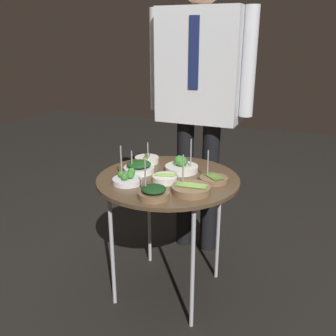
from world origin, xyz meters
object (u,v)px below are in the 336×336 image
object	(u,v)px
waiter_figure	(200,81)
bowl_asparagus_front_center	(165,178)
serving_cart	(168,186)
bowl_asparagus_front_right	(214,179)
bowl_broccoli_mid_left	(182,166)
bowl_spinach_front_left	(154,193)
bowl_broccoli_mid_right	(127,179)
bowl_asparagus_far_rim	(147,159)
bowl_asparagus_back_right	(191,189)
bowl_spinach_center	(139,167)

from	to	relation	value
waiter_figure	bowl_asparagus_front_center	bearing A→B (deg)	-87.53
bowl_asparagus_front_center	waiter_figure	world-z (taller)	waiter_figure
serving_cart	bowl_asparagus_front_right	world-z (taller)	bowl_asparagus_front_right
bowl_asparagus_front_right	bowl_broccoli_mid_left	bearing A→B (deg)	158.97
bowl_asparagus_front_center	bowl_spinach_front_left	world-z (taller)	bowl_spinach_front_left
bowl_broccoli_mid_right	bowl_asparagus_far_rim	xyz separation A→B (m)	(-0.05, 0.31, -0.00)
bowl_asparagus_back_right	bowl_spinach_center	bearing A→B (deg)	156.85
bowl_broccoli_mid_right	waiter_figure	world-z (taller)	waiter_figure
bowl_spinach_center	bowl_spinach_front_left	xyz separation A→B (m)	(0.21, -0.26, -0.00)
serving_cart	bowl_asparagus_front_center	world-z (taller)	bowl_asparagus_front_center
bowl_asparagus_front_right	bowl_asparagus_front_center	world-z (taller)	bowl_asparagus_front_right
bowl_asparagus_far_rim	bowl_spinach_center	bearing A→B (deg)	-78.43
bowl_spinach_front_left	bowl_spinach_center	bearing A→B (deg)	128.24
bowl_asparagus_front_center	bowl_spinach_front_left	xyz separation A→B (m)	(0.03, -0.20, 0.01)
bowl_spinach_center	bowl_spinach_front_left	bearing A→B (deg)	-51.76
bowl_broccoli_mid_left	bowl_broccoli_mid_right	bearing A→B (deg)	-124.77
serving_cart	bowl_asparagus_front_center	xyz separation A→B (m)	(0.01, -0.06, 0.06)
bowl_broccoli_mid_left	waiter_figure	bearing A→B (deg)	96.35
bowl_asparagus_front_center	bowl_spinach_center	bearing A→B (deg)	158.73
bowl_broccoli_mid_right	bowl_spinach_front_left	bearing A→B (deg)	-29.77
bowl_broccoli_mid_right	bowl_spinach_front_left	size ratio (longest dim) A/B	1.02
bowl_asparagus_back_right	bowl_asparagus_front_right	size ratio (longest dim) A/B	1.18
bowl_spinach_center	waiter_figure	world-z (taller)	waiter_figure
serving_cart	bowl_broccoli_mid_right	bearing A→B (deg)	-135.77
bowl_spinach_center	bowl_broccoli_mid_left	bearing A→B (deg)	26.72
bowl_asparagus_far_rim	waiter_figure	bearing A→B (deg)	61.08
serving_cart	bowl_asparagus_far_rim	bearing A→B (deg)	139.64
waiter_figure	bowl_broccoli_mid_left	bearing A→B (deg)	-83.65
bowl_asparagus_back_right	bowl_spinach_front_left	world-z (taller)	bowl_spinach_front_left
bowl_broccoli_mid_right	waiter_figure	size ratio (longest dim) A/B	0.10
bowl_broccoli_mid_left	bowl_asparagus_far_rim	bearing A→B (deg)	165.50
bowl_asparagus_front_center	bowl_asparagus_far_rim	world-z (taller)	bowl_asparagus_far_rim
bowl_asparagus_front_right	bowl_asparagus_far_rim	xyz separation A→B (m)	(-0.42, 0.13, 0.00)
bowl_asparagus_front_right	bowl_asparagus_front_center	xyz separation A→B (m)	(-0.21, -0.09, 0.00)
serving_cart	bowl_asparagus_front_center	bearing A→B (deg)	-80.81
bowl_asparagus_front_right	bowl_broccoli_mid_right	xyz separation A→B (m)	(-0.37, -0.18, 0.01)
serving_cart	bowl_asparagus_front_right	bearing A→B (deg)	9.21
bowl_broccoli_mid_left	bowl_spinach_front_left	xyz separation A→B (m)	(0.01, -0.36, -0.00)
bowl_spinach_center	waiter_figure	distance (m)	0.65
serving_cart	bowl_broccoli_mid_right	xyz separation A→B (m)	(-0.15, -0.14, 0.06)
bowl_asparagus_front_center	bowl_spinach_front_left	distance (m)	0.20
bowl_asparagus_front_center	bowl_broccoli_mid_right	size ratio (longest dim) A/B	0.69
bowl_asparagus_back_right	bowl_spinach_center	xyz separation A→B (m)	(-0.33, 0.14, 0.01)
bowl_broccoli_mid_left	bowl_asparagus_front_center	world-z (taller)	bowl_broccoli_mid_left
bowl_spinach_center	bowl_asparagus_front_center	bearing A→B (deg)	-21.27
bowl_asparagus_front_right	bowl_spinach_front_left	xyz separation A→B (m)	(-0.18, -0.29, 0.01)
bowl_asparagus_front_right	bowl_asparagus_front_center	distance (m)	0.23
bowl_asparagus_back_right	bowl_asparagus_front_center	xyz separation A→B (m)	(-0.16, 0.07, -0.00)
bowl_asparagus_front_right	waiter_figure	xyz separation A→B (m)	(-0.24, 0.47, 0.40)
bowl_spinach_front_left	serving_cart	bearing A→B (deg)	99.32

